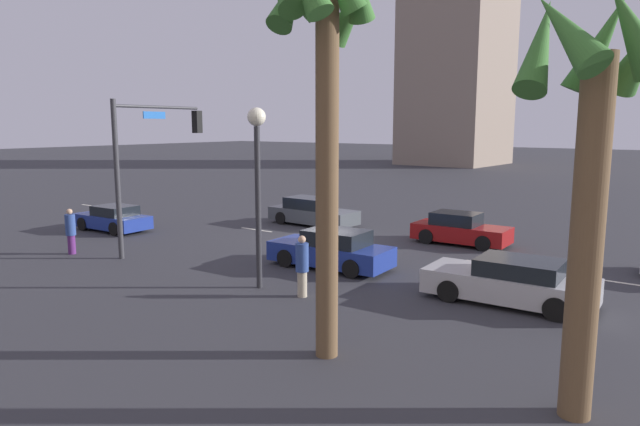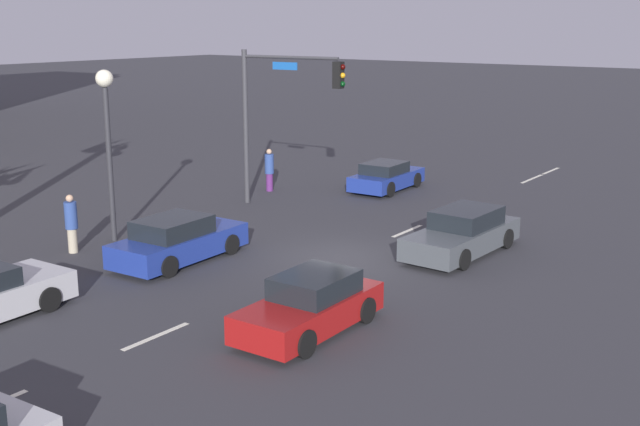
# 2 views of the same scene
# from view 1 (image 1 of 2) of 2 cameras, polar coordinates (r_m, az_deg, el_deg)

# --- Properties ---
(ground_plane) EXTENTS (220.00, 220.00, 0.00)m
(ground_plane) POSITION_cam_1_polar(r_m,az_deg,el_deg) (25.17, 0.22, -2.69)
(ground_plane) COLOR #333338
(lane_stripe_1) EXTENTS (2.38, 0.14, 0.01)m
(lane_stripe_1) POSITION_cam_1_polar(r_m,az_deg,el_deg) (20.77, 29.13, -6.34)
(lane_stripe_1) COLOR silver
(lane_stripe_1) RESTS_ON ground_plane
(lane_stripe_2) EXTENTS (1.99, 0.14, 0.01)m
(lane_stripe_2) POSITION_cam_1_polar(r_m,az_deg,el_deg) (21.72, 16.99, -4.95)
(lane_stripe_2) COLOR silver
(lane_stripe_2) RESTS_ON ground_plane
(lane_stripe_3) EXTENTS (2.09, 0.14, 0.01)m
(lane_stripe_3) POSITION_cam_1_polar(r_m,az_deg,el_deg) (23.94, 4.66, -3.31)
(lane_stripe_3) COLOR silver
(lane_stripe_3) RESTS_ON ground_plane
(lane_stripe_4) EXTENTS (1.93, 0.14, 0.01)m
(lane_stripe_4) POSITION_cam_1_polar(r_m,az_deg,el_deg) (27.61, -6.45, -1.69)
(lane_stripe_4) COLOR silver
(lane_stripe_4) RESTS_ON ground_plane
(lane_stripe_5) EXTENTS (2.45, 0.14, 0.01)m
(lane_stripe_5) POSITION_cam_1_polar(r_m,az_deg,el_deg) (36.31, -20.06, 0.37)
(lane_stripe_5) COLOR silver
(lane_stripe_5) RESTS_ON ground_plane
(lane_stripe_6) EXTENTS (2.04, 0.14, 0.01)m
(lane_stripe_6) POSITION_cam_1_polar(r_m,az_deg,el_deg) (38.35, -22.13, 0.68)
(lane_stripe_6) COLOR silver
(lane_stripe_6) RESTS_ON ground_plane
(car_0) EXTENTS (4.75, 2.02, 1.40)m
(car_0) POSITION_cam_1_polar(r_m,az_deg,el_deg) (28.72, -0.79, 0.06)
(car_0) COLOR #474C51
(car_0) RESTS_ON ground_plane
(car_1) EXTENTS (4.75, 2.10, 1.32)m
(car_1) POSITION_cam_1_polar(r_m,az_deg,el_deg) (17.11, 18.74, -6.62)
(car_1) COLOR #B7B7BC
(car_1) RESTS_ON ground_plane
(car_2) EXTENTS (3.97, 1.93, 1.23)m
(car_2) POSITION_cam_1_polar(r_m,az_deg,el_deg) (28.95, -20.19, -0.55)
(car_2) COLOR navy
(car_2) RESTS_ON ground_plane
(car_3) EXTENTS (4.03, 1.82, 1.35)m
(car_3) POSITION_cam_1_polar(r_m,az_deg,el_deg) (24.84, 13.96, -1.64)
(car_3) COLOR maroon
(car_3) RESTS_ON ground_plane
(car_5) EXTENTS (4.50, 2.03, 1.39)m
(car_5) POSITION_cam_1_polar(r_m,az_deg,el_deg) (20.16, 1.19, -3.76)
(car_5) COLOR navy
(car_5) RESTS_ON ground_plane
(traffic_signal) EXTENTS (0.49, 4.61, 6.01)m
(traffic_signal) POSITION_cam_1_polar(r_m,az_deg,el_deg) (23.36, -16.93, 6.09)
(traffic_signal) COLOR #38383D
(traffic_signal) RESTS_ON ground_plane
(streetlamp) EXTENTS (0.56, 0.56, 5.58)m
(streetlamp) POSITION_cam_1_polar(r_m,az_deg,el_deg) (17.28, -6.35, 5.19)
(streetlamp) COLOR #2D2D33
(streetlamp) RESTS_ON ground_plane
(pedestrian_0) EXTENTS (0.52, 0.52, 1.81)m
(pedestrian_0) POSITION_cam_1_polar(r_m,az_deg,el_deg) (24.27, -23.90, -1.62)
(pedestrian_0) COLOR #59266B
(pedestrian_0) RESTS_ON ground_plane
(pedestrian_1) EXTENTS (0.46, 0.46, 1.85)m
(pedestrian_1) POSITION_cam_1_polar(r_m,az_deg,el_deg) (16.72, -1.82, -5.26)
(pedestrian_1) COLOR #B2A58C
(pedestrian_1) RESTS_ON ground_plane
(palm_tree_0) EXTENTS (2.41, 2.55, 7.35)m
(palm_tree_0) POSITION_cam_1_polar(r_m,az_deg,el_deg) (10.31, 25.59, 7.73)
(palm_tree_0) COLOR brown
(palm_tree_0) RESTS_ON ground_plane
(palm_tree_1) EXTENTS (2.38, 2.72, 8.82)m
(palm_tree_1) POSITION_cam_1_polar(r_m,az_deg,el_deg) (11.98, 0.28, 15.50)
(palm_tree_1) COLOR brown
(palm_tree_1) RESTS_ON ground_plane
(building_0) EXTENTS (11.77, 12.84, 24.17)m
(building_0) POSITION_cam_1_polar(r_m,az_deg,el_deg) (76.03, 13.66, 13.98)
(building_0) COLOR gray
(building_0) RESTS_ON ground_plane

